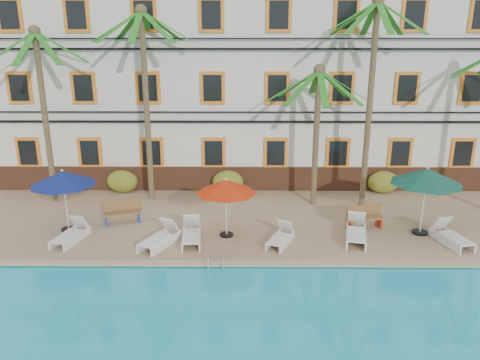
{
  "coord_description": "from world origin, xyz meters",
  "views": [
    {
      "loc": [
        -0.04,
        -15.01,
        7.57
      ],
      "look_at": [
        -0.19,
        3.0,
        2.0
      ],
      "focal_mm": 35.0,
      "sensor_mm": 36.0,
      "label": 1
    }
  ],
  "objects_px": {
    "lounger_b": "(160,238)",
    "lounger_d": "(281,237)",
    "lounger_a": "(71,234)",
    "umbrella_red": "(226,187)",
    "bench_left": "(122,212)",
    "palm_b": "(145,80)",
    "lounger_e": "(356,232)",
    "lounger_c": "(191,234)",
    "lounger_f": "(451,236)",
    "palm_c": "(317,115)",
    "bench_right": "(364,217)",
    "umbrella_blue": "(63,178)",
    "umbrella_green": "(427,177)",
    "pool_ladder": "(217,266)",
    "palm_a": "(42,92)",
    "palm_d": "(372,78)"
  },
  "relations": [
    {
      "from": "umbrella_blue",
      "to": "umbrella_green",
      "type": "height_order",
      "value": "umbrella_green"
    },
    {
      "from": "umbrella_green",
      "to": "lounger_b",
      "type": "bearing_deg",
      "value": -173.49
    },
    {
      "from": "umbrella_green",
      "to": "lounger_e",
      "type": "height_order",
      "value": "umbrella_green"
    },
    {
      "from": "palm_c",
      "to": "palm_d",
      "type": "height_order",
      "value": "palm_d"
    },
    {
      "from": "palm_c",
      "to": "umbrella_red",
      "type": "bearing_deg",
      "value": -136.97
    },
    {
      "from": "lounger_b",
      "to": "lounger_d",
      "type": "xyz_separation_m",
      "value": [
        4.4,
        0.16,
        -0.04
      ]
    },
    {
      "from": "umbrella_green",
      "to": "lounger_b",
      "type": "distance_m",
      "value": 10.12
    },
    {
      "from": "lounger_b",
      "to": "lounger_f",
      "type": "relative_size",
      "value": 1.02
    },
    {
      "from": "palm_c",
      "to": "umbrella_green",
      "type": "bearing_deg",
      "value": -41.72
    },
    {
      "from": "lounger_b",
      "to": "pool_ladder",
      "type": "height_order",
      "value": "lounger_b"
    },
    {
      "from": "lounger_c",
      "to": "lounger_f",
      "type": "xyz_separation_m",
      "value": [
        9.56,
        -0.09,
        -0.01
      ]
    },
    {
      "from": "palm_d",
      "to": "lounger_e",
      "type": "xyz_separation_m",
      "value": [
        -1.12,
        -3.74,
        -5.34
      ]
    },
    {
      "from": "palm_b",
      "to": "lounger_e",
      "type": "distance_m",
      "value": 10.94
    },
    {
      "from": "palm_a",
      "to": "lounger_c",
      "type": "height_order",
      "value": "palm_a"
    },
    {
      "from": "palm_c",
      "to": "bench_left",
      "type": "xyz_separation_m",
      "value": [
        -8.1,
        -2.25,
        -3.61
      ]
    },
    {
      "from": "lounger_c",
      "to": "pool_ladder",
      "type": "relative_size",
      "value": 2.6
    },
    {
      "from": "palm_d",
      "to": "umbrella_green",
      "type": "bearing_deg",
      "value": -64.37
    },
    {
      "from": "lounger_b",
      "to": "lounger_c",
      "type": "xyz_separation_m",
      "value": [
        1.1,
        0.34,
        0.0
      ]
    },
    {
      "from": "umbrella_red",
      "to": "bench_left",
      "type": "height_order",
      "value": "umbrella_red"
    },
    {
      "from": "lounger_d",
      "to": "lounger_f",
      "type": "distance_m",
      "value": 6.26
    },
    {
      "from": "palm_a",
      "to": "umbrella_red",
      "type": "relative_size",
      "value": 3.36
    },
    {
      "from": "lounger_d",
      "to": "lounger_e",
      "type": "relative_size",
      "value": 0.82
    },
    {
      "from": "umbrella_blue",
      "to": "lounger_d",
      "type": "relative_size",
      "value": 1.44
    },
    {
      "from": "palm_c",
      "to": "lounger_e",
      "type": "bearing_deg",
      "value": -74.76
    },
    {
      "from": "lounger_a",
      "to": "lounger_c",
      "type": "distance_m",
      "value": 4.49
    },
    {
      "from": "umbrella_blue",
      "to": "lounger_c",
      "type": "height_order",
      "value": "umbrella_blue"
    },
    {
      "from": "lounger_f",
      "to": "palm_c",
      "type": "bearing_deg",
      "value": 137.12
    },
    {
      "from": "palm_a",
      "to": "lounger_f",
      "type": "bearing_deg",
      "value": -15.15
    },
    {
      "from": "palm_c",
      "to": "lounger_f",
      "type": "distance_m",
      "value": 7.19
    },
    {
      "from": "lounger_a",
      "to": "pool_ladder",
      "type": "relative_size",
      "value": 2.55
    },
    {
      "from": "palm_a",
      "to": "pool_ladder",
      "type": "height_order",
      "value": "palm_a"
    },
    {
      "from": "palm_a",
      "to": "palm_d",
      "type": "xyz_separation_m",
      "value": [
        14.03,
        -0.42,
        0.65
      ]
    },
    {
      "from": "palm_d",
      "to": "bench_right",
      "type": "bearing_deg",
      "value": -102.38
    },
    {
      "from": "lounger_b",
      "to": "lounger_a",
      "type": "bearing_deg",
      "value": 174.41
    },
    {
      "from": "palm_b",
      "to": "umbrella_red",
      "type": "distance_m",
      "value": 6.57
    },
    {
      "from": "lounger_d",
      "to": "bench_left",
      "type": "height_order",
      "value": "bench_left"
    },
    {
      "from": "lounger_a",
      "to": "pool_ladder",
      "type": "distance_m",
      "value": 5.86
    },
    {
      "from": "palm_c",
      "to": "palm_a",
      "type": "bearing_deg",
      "value": 178.69
    },
    {
      "from": "lounger_b",
      "to": "lounger_f",
      "type": "height_order",
      "value": "lounger_b"
    },
    {
      "from": "bench_right",
      "to": "palm_b",
      "type": "bearing_deg",
      "value": 159.55
    },
    {
      "from": "palm_b",
      "to": "bench_left",
      "type": "distance_m",
      "value": 5.81
    },
    {
      "from": "lounger_b",
      "to": "lounger_e",
      "type": "xyz_separation_m",
      "value": [
        7.24,
        0.52,
        0.02
      ]
    },
    {
      "from": "lounger_a",
      "to": "lounger_c",
      "type": "relative_size",
      "value": 0.98
    },
    {
      "from": "lounger_b",
      "to": "bench_right",
      "type": "relative_size",
      "value": 1.26
    },
    {
      "from": "lounger_a",
      "to": "lounger_f",
      "type": "relative_size",
      "value": 0.97
    },
    {
      "from": "palm_b",
      "to": "umbrella_blue",
      "type": "distance_m",
      "value": 5.62
    },
    {
      "from": "lounger_b",
      "to": "lounger_e",
      "type": "height_order",
      "value": "lounger_e"
    },
    {
      "from": "lounger_f",
      "to": "bench_right",
      "type": "xyz_separation_m",
      "value": [
        -2.87,
        1.41,
        0.19
      ]
    },
    {
      "from": "lounger_a",
      "to": "lounger_b",
      "type": "xyz_separation_m",
      "value": [
        3.39,
        -0.33,
        0.01
      ]
    },
    {
      "from": "palm_b",
      "to": "palm_a",
      "type": "bearing_deg",
      "value": -175.2
    }
  ]
}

